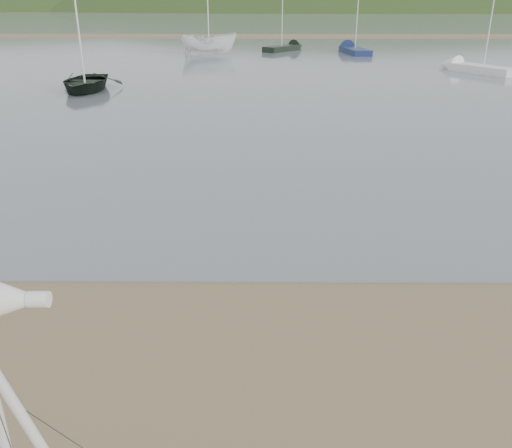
{
  "coord_description": "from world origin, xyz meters",
  "views": [
    {
      "loc": [
        2.62,
        -5.05,
        5.05
      ],
      "look_at": [
        2.58,
        1.0,
        2.48
      ],
      "focal_mm": 38.0,
      "sensor_mm": 36.0,
      "label": 1
    }
  ],
  "objects_px": {
    "sailboat_blue_far": "(349,49)",
    "sailboat_white_near": "(465,67)",
    "boat_dark": "(80,46)",
    "boat_white": "(208,26)",
    "sailboat_dark_mid": "(290,47)"
  },
  "relations": [
    {
      "from": "sailboat_blue_far",
      "to": "sailboat_white_near",
      "type": "bearing_deg",
      "value": -65.73
    },
    {
      "from": "boat_dark",
      "to": "sailboat_white_near",
      "type": "bearing_deg",
      "value": 19.89
    },
    {
      "from": "sailboat_white_near",
      "to": "sailboat_blue_far",
      "type": "relative_size",
      "value": 0.9
    },
    {
      "from": "sailboat_white_near",
      "to": "boat_white",
      "type": "bearing_deg",
      "value": 151.28
    },
    {
      "from": "sailboat_white_near",
      "to": "boat_dark",
      "type": "bearing_deg",
      "value": -159.59
    },
    {
      "from": "sailboat_dark_mid",
      "to": "sailboat_blue_far",
      "type": "relative_size",
      "value": 0.84
    },
    {
      "from": "boat_white",
      "to": "sailboat_dark_mid",
      "type": "distance_m",
      "value": 9.4
    },
    {
      "from": "sailboat_blue_far",
      "to": "boat_white",
      "type": "bearing_deg",
      "value": -166.36
    },
    {
      "from": "boat_white",
      "to": "sailboat_white_near",
      "type": "bearing_deg",
      "value": -120.97
    },
    {
      "from": "sailboat_dark_mid",
      "to": "sailboat_white_near",
      "type": "relative_size",
      "value": 0.94
    },
    {
      "from": "sailboat_white_near",
      "to": "sailboat_blue_far",
      "type": "xyz_separation_m",
      "value": [
        -6.18,
        13.72,
        -0.0
      ]
    },
    {
      "from": "boat_dark",
      "to": "boat_white",
      "type": "relative_size",
      "value": 0.98
    },
    {
      "from": "sailboat_dark_mid",
      "to": "sailboat_white_near",
      "type": "xyz_separation_m",
      "value": [
        11.73,
        -15.73,
        -0.0
      ]
    },
    {
      "from": "boat_dark",
      "to": "boat_white",
      "type": "bearing_deg",
      "value": 74.4
    },
    {
      "from": "boat_dark",
      "to": "sailboat_dark_mid",
      "type": "xyz_separation_m",
      "value": [
        12.82,
        24.86,
        -2.18
      ]
    }
  ]
}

